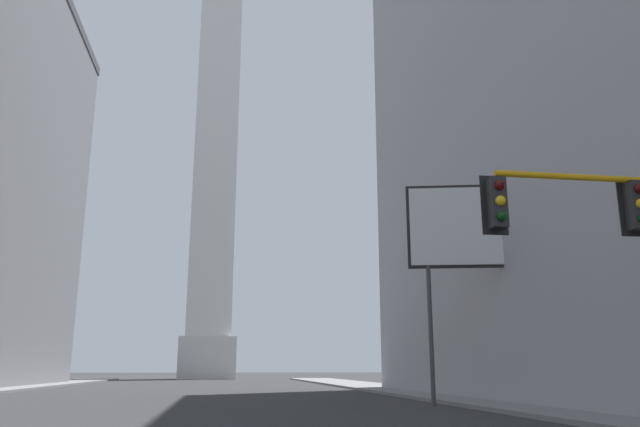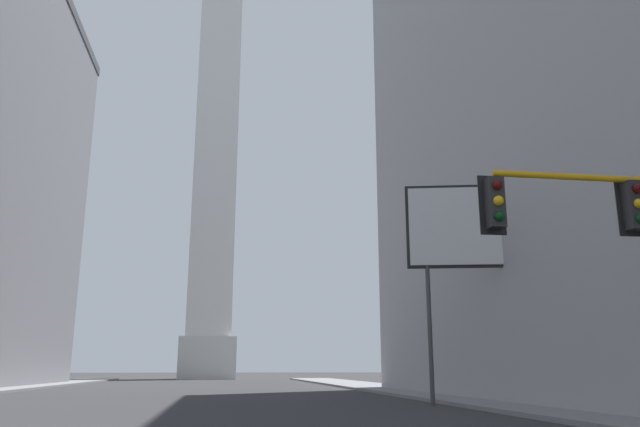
# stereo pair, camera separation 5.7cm
# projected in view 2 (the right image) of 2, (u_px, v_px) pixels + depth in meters

# --- Properties ---
(sidewalk_right) EXTENTS (5.00, 99.71, 0.15)m
(sidewalk_right) POSITION_uv_depth(u_px,v_px,m) (440.00, 395.00, 32.59)
(sidewalk_right) COLOR slate
(sidewalk_right) RESTS_ON ground_plane
(obelisk) EXTENTS (7.34, 7.34, 75.81)m
(obelisk) POSITION_uv_depth(u_px,v_px,m) (218.00, 119.00, 90.42)
(obelisk) COLOR silver
(obelisk) RESTS_ON ground_plane
(traffic_light_near_right) EXTENTS (4.03, 0.51, 5.63)m
(traffic_light_near_right) POSITION_uv_depth(u_px,v_px,m) (596.00, 234.00, 13.51)
(traffic_light_near_right) COLOR orange
(traffic_light_near_right) RESTS_ON ground_plane
(billboard_sign) EXTENTS (4.68, 1.29, 8.83)m
(billboard_sign) POSITION_uv_depth(u_px,v_px,m) (465.00, 232.00, 25.52)
(billboard_sign) COLOR #3F3F42
(billboard_sign) RESTS_ON ground_plane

